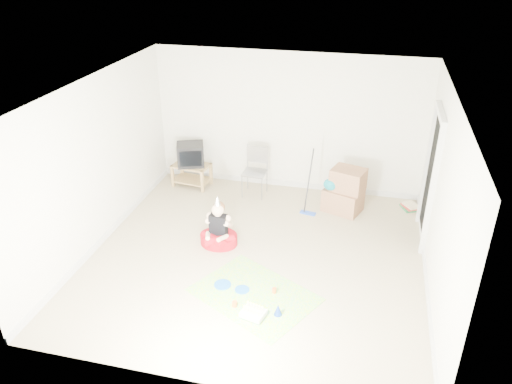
% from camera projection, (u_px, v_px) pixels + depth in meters
% --- Properties ---
extents(ground, '(5.00, 5.00, 0.00)m').
position_uv_depth(ground, '(256.00, 256.00, 7.63)').
color(ground, tan).
rests_on(ground, ground).
extents(doorway_recess, '(0.02, 0.90, 2.05)m').
position_uv_depth(doorway_recess, '(431.00, 180.00, 7.68)').
color(doorway_recess, black).
rests_on(doorway_recess, ground).
extents(tv_stand, '(0.75, 0.53, 0.44)m').
position_uv_depth(tv_stand, '(192.00, 173.00, 9.68)').
color(tv_stand, '#A07D48').
rests_on(tv_stand, ground).
extents(crt_tv, '(0.61, 0.56, 0.43)m').
position_uv_depth(crt_tv, '(191.00, 154.00, 9.50)').
color(crt_tv, black).
rests_on(crt_tv, tv_stand).
extents(folding_chair, '(0.44, 0.42, 0.93)m').
position_uv_depth(folding_chair, '(255.00, 173.00, 9.25)').
color(folding_chair, gray).
rests_on(folding_chair, ground).
extents(cardboard_boxes, '(0.76, 0.67, 0.80)m').
position_uv_depth(cardboard_boxes, '(344.00, 191.00, 8.74)').
color(cardboard_boxes, '#956648').
rests_on(cardboard_boxes, ground).
extents(floor_mop, '(0.29, 0.37, 1.11)m').
position_uv_depth(floor_mop, '(309.00, 201.00, 8.68)').
color(floor_mop, blue).
rests_on(floor_mop, ground).
extents(book_pile, '(0.33, 0.36, 0.10)m').
position_uv_depth(book_pile, '(410.00, 206.00, 8.94)').
color(book_pile, '#26733E').
rests_on(book_pile, ground).
extents(seated_woman, '(0.62, 0.62, 0.86)m').
position_uv_depth(seated_woman, '(219.00, 234.00, 7.87)').
color(seated_woman, '#B4101B').
rests_on(seated_woman, ground).
extents(party_mat, '(1.94, 1.76, 0.01)m').
position_uv_depth(party_mat, '(254.00, 295.00, 6.82)').
color(party_mat, '#DA2E8E').
rests_on(party_mat, ground).
extents(birthday_cake, '(0.35, 0.31, 0.14)m').
position_uv_depth(birthday_cake, '(253.00, 314.00, 6.42)').
color(birthday_cake, silver).
rests_on(birthday_cake, party_mat).
extents(blue_plate_near, '(0.24, 0.24, 0.01)m').
position_uv_depth(blue_plate_near, '(242.00, 290.00, 6.90)').
color(blue_plate_near, blue).
rests_on(blue_plate_near, party_mat).
extents(blue_plate_far, '(0.32, 0.32, 0.01)m').
position_uv_depth(blue_plate_far, '(223.00, 285.00, 7.00)').
color(blue_plate_far, blue).
rests_on(blue_plate_far, party_mat).
extents(orange_cup_near, '(0.09, 0.09, 0.07)m').
position_uv_depth(orange_cup_near, '(274.00, 290.00, 6.84)').
color(orange_cup_near, orange).
rests_on(orange_cup_near, party_mat).
extents(orange_cup_far, '(0.08, 0.08, 0.08)m').
position_uv_depth(orange_cup_far, '(235.00, 304.00, 6.59)').
color(orange_cup_far, orange).
rests_on(orange_cup_far, party_mat).
extents(blue_party_hat, '(0.15, 0.15, 0.16)m').
position_uv_depth(blue_party_hat, '(278.00, 310.00, 6.42)').
color(blue_party_hat, blue).
rests_on(blue_party_hat, party_mat).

